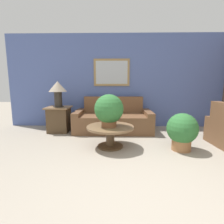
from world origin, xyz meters
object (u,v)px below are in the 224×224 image
(table_lamp, at_px, (58,89))
(coffee_table, at_px, (110,132))
(couch_main, at_px, (113,120))
(side_table, at_px, (59,119))
(potted_plant_on_table, at_px, (109,110))
(potted_plant_floor, at_px, (182,130))

(table_lamp, bearing_deg, coffee_table, -39.29)
(couch_main, relative_size, coffee_table, 2.17)
(side_table, xyz_separation_m, potted_plant_on_table, (1.34, -1.14, 0.42))
(couch_main, distance_m, potted_plant_on_table, 1.33)
(table_lamp, bearing_deg, side_table, 0.00)
(potted_plant_on_table, height_order, potted_plant_floor, potted_plant_on_table)
(coffee_table, xyz_separation_m, table_lamp, (-1.36, 1.11, 0.78))
(couch_main, height_order, potted_plant_on_table, potted_plant_on_table)
(couch_main, distance_m, potted_plant_floor, 1.87)
(side_table, relative_size, table_lamp, 0.99)
(coffee_table, bearing_deg, table_lamp, 140.71)
(side_table, bearing_deg, coffee_table, -39.29)
(coffee_table, height_order, side_table, side_table)
(coffee_table, distance_m, potted_plant_on_table, 0.44)
(potted_plant_on_table, bearing_deg, coffee_table, 49.35)
(coffee_table, relative_size, side_table, 1.41)
(coffee_table, height_order, potted_plant_floor, potted_plant_floor)
(couch_main, bearing_deg, potted_plant_floor, -45.97)
(couch_main, xyz_separation_m, side_table, (-1.40, -0.10, 0.05))
(potted_plant_on_table, bearing_deg, couch_main, 87.16)
(side_table, distance_m, table_lamp, 0.76)
(table_lamp, bearing_deg, couch_main, 4.10)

